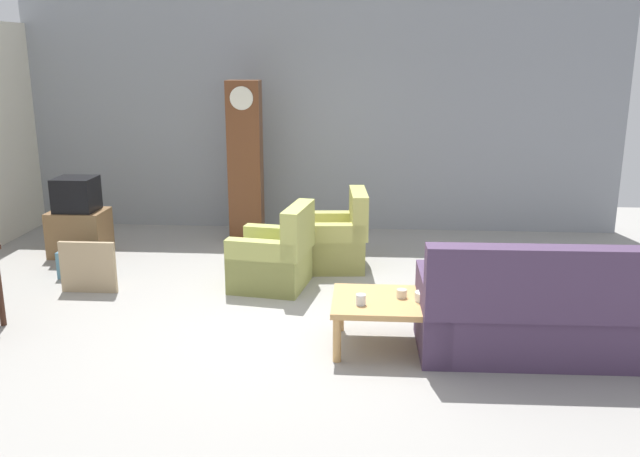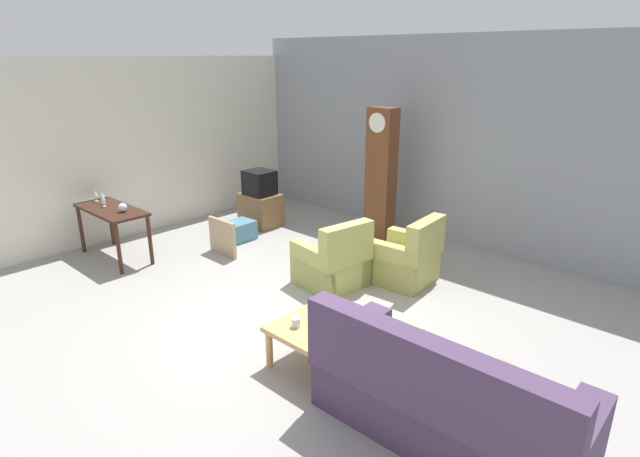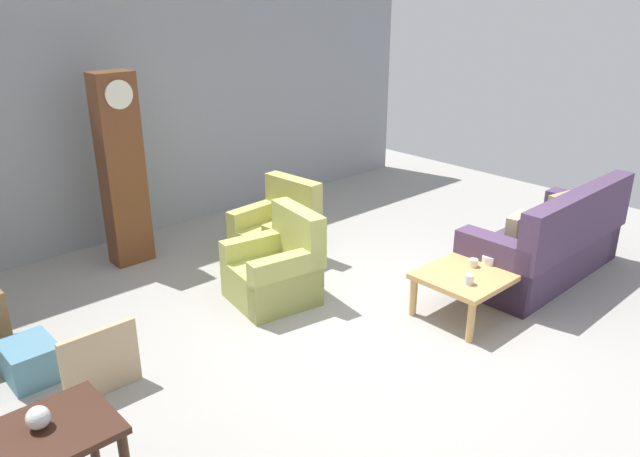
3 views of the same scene
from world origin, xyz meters
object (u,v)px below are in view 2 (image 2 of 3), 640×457
grandfather_clock (381,175)px  armchair_olive_far (406,260)px  tv_crt (260,182)px  console_table_dark (112,216)px  tv_stand_cabinet (261,210)px  cup_blue_rimmed (296,322)px  wine_glass_tall (96,194)px  armchair_olive_near (333,264)px  coffee_table_wood (324,335)px  cup_white_porcelain (367,335)px  wine_glass_short (103,199)px  cup_cream_tall (337,328)px  bowl_white_stacked (347,338)px  wine_glass_mid (102,196)px  framed_picture_leaning (222,237)px  couch_floral (442,403)px  storage_box_blue (240,230)px  glass_dome_cloche (123,207)px

grandfather_clock → armchair_olive_far: bearing=-41.4°
grandfather_clock → tv_crt: 2.17m
console_table_dark → tv_stand_cabinet: bearing=81.0°
console_table_dark → cup_blue_rimmed: size_ratio=14.23×
wine_glass_tall → cup_blue_rimmed: bearing=-1.7°
console_table_dark → wine_glass_tall: wine_glass_tall is taller
armchair_olive_near → coffee_table_wood: 1.89m
cup_white_porcelain → wine_glass_short: wine_glass_short is taller
cup_white_porcelain → cup_cream_tall: cup_white_porcelain is taller
cup_blue_rimmed → wine_glass_short: (-4.10, 0.09, 0.41)m
bowl_white_stacked → wine_glass_short: 4.65m
tv_crt → cup_blue_rimmed: (3.57, -2.62, -0.30)m
wine_glass_mid → grandfather_clock: bearing=51.0°
grandfather_clock → framed_picture_leaning: size_ratio=3.56×
grandfather_clock → tv_stand_cabinet: (-1.98, -0.86, -0.79)m
couch_floral → cup_blue_rimmed: size_ratio=23.16×
armchair_olive_near → wine_glass_short: (-3.14, -1.52, 0.59)m
wine_glass_short → couch_floral: bearing=-0.3°
coffee_table_wood → storage_box_blue: 3.90m
tv_crt → storage_box_blue: tv_crt is taller
tv_crt → wine_glass_tall: 2.64m
tv_crt → wine_glass_mid: tv_crt is taller
cup_white_porcelain → tv_crt: bearing=150.9°
grandfather_clock → storage_box_blue: 2.48m
glass_dome_cloche → framed_picture_leaning: bearing=55.8°
coffee_table_wood → console_table_dark: console_table_dark is taller
coffee_table_wood → cup_white_porcelain: size_ratio=9.63×
couch_floral → wine_glass_tall: bearing=179.3°
bowl_white_stacked → couch_floral: bearing=-3.8°
cup_white_porcelain → cup_blue_rimmed: size_ratio=1.09×
framed_picture_leaning → bowl_white_stacked: size_ratio=4.09×
tv_crt → framed_picture_leaning: (0.66, -1.33, -0.50)m
armchair_olive_far → tv_crt: (-3.24, 0.26, 0.48)m
framed_picture_leaning → wine_glass_tall: wine_glass_tall is taller
framed_picture_leaning → glass_dome_cloche: size_ratio=4.75×
armchair_olive_far → console_table_dark: size_ratio=0.71×
cup_white_porcelain → bowl_white_stacked: 0.19m
glass_dome_cloche → cup_white_porcelain: glass_dome_cloche is taller
armchair_olive_far → wine_glass_short: bearing=-148.8°
bowl_white_stacked → glass_dome_cloche: bearing=179.5°
bowl_white_stacked → wine_glass_short: size_ratio=0.80×
cup_blue_rimmed → bowl_white_stacked: (0.53, 0.13, -0.01)m
cup_blue_rimmed → wine_glass_mid: size_ratio=0.48×
couch_floral → glass_dome_cloche: 5.24m
cup_blue_rimmed → wine_glass_tall: wine_glass_tall is taller
couch_floral → grandfather_clock: bearing=132.5°
wine_glass_tall → console_table_dark: bearing=-1.1°
couch_floral → cup_blue_rimmed: couch_floral is taller
coffee_table_wood → glass_dome_cloche: size_ratio=7.61×
framed_picture_leaning → wine_glass_mid: size_ratio=3.13×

